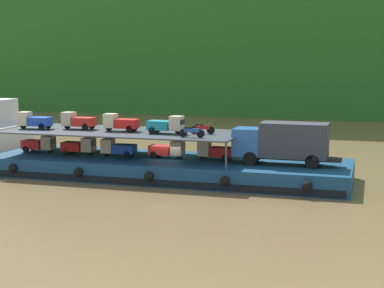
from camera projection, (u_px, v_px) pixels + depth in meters
ground_plane at (168, 177)px, 46.62m from camera, size 400.00×400.00×0.00m
cargo_barge at (168, 168)px, 46.49m from camera, size 27.94×8.45×1.50m
covered_lorry at (283, 142)px, 43.34m from camera, size 7.88×2.39×3.10m
cargo_rack at (122, 132)px, 47.23m from camera, size 18.74×7.10×2.00m
mini_truck_lower_stern at (39, 144)px, 49.39m from camera, size 2.74×1.21×1.38m
mini_truck_lower_aft at (79, 146)px, 48.25m from camera, size 2.76×1.24×1.38m
mini_truck_lower_mid at (118, 148)px, 47.15m from camera, size 2.78×1.27×1.38m
mini_truck_lower_fore at (168, 149)px, 46.38m from camera, size 2.78×1.26×1.38m
mini_truck_lower_bow at (215, 151)px, 45.68m from camera, size 2.76×1.23×1.38m
mini_truck_upper_stern at (34, 120)px, 48.58m from camera, size 2.79×1.28×1.38m
mini_truck_upper_mid at (78, 121)px, 48.35m from camera, size 2.78×1.27×1.38m
mini_truck_upper_fore at (120, 123)px, 46.93m from camera, size 2.76×1.24×1.38m
mini_truck_upper_bow at (166, 125)px, 45.44m from camera, size 2.78×1.26×1.38m
motorcycle_upper_port at (192, 131)px, 43.31m from camera, size 1.90×0.55×0.87m
motorcycle_upper_centre at (202, 128)px, 45.27m from camera, size 1.90×0.55×0.87m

